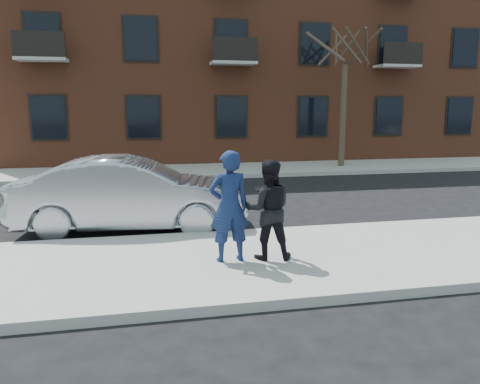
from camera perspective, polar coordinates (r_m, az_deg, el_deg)
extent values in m
plane|color=black|center=(8.87, 14.39, -7.34)|extent=(100.00, 100.00, 0.00)
cube|color=gray|center=(8.64, 15.15, -7.34)|extent=(50.00, 3.50, 0.15)
cube|color=#999691|center=(10.20, 10.58, -4.42)|extent=(50.00, 0.10, 0.15)
cube|color=gray|center=(19.36, -0.39, 2.74)|extent=(50.00, 3.50, 0.15)
cube|color=#999691|center=(17.62, 0.78, 1.98)|extent=(50.00, 0.10, 0.15)
cube|color=brown|center=(26.42, 0.99, 17.67)|extent=(24.00, 10.00, 12.00)
cube|color=black|center=(20.82, -22.31, 8.38)|extent=(1.30, 0.06, 1.70)
cube|color=black|center=(21.90, 8.87, 9.09)|extent=(1.30, 0.06, 1.70)
cube|color=black|center=(25.59, 25.19, 8.41)|extent=(1.30, 0.06, 1.70)
cube|color=black|center=(21.00, -22.93, 17.12)|extent=(1.30, 0.06, 1.70)
cube|color=black|center=(22.07, 9.12, 17.42)|extent=(1.30, 0.06, 1.70)
cube|color=black|center=(25.73, 25.75, 15.53)|extent=(1.30, 0.06, 1.70)
cylinder|color=#33281E|center=(20.34, 12.43, 9.02)|extent=(0.26, 0.26, 4.20)
imported|color=#999BA3|center=(10.26, -13.10, -0.30)|extent=(4.97, 2.16, 1.59)
imported|color=navy|center=(7.55, -1.34, -1.77)|extent=(0.69, 0.48, 1.82)
cube|color=black|center=(7.67, -2.13, 1.78)|extent=(0.08, 0.13, 0.08)
imported|color=black|center=(7.71, 3.44, -2.15)|extent=(0.90, 0.75, 1.66)
cube|color=black|center=(7.81, 2.22, 0.33)|extent=(0.07, 0.14, 0.06)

